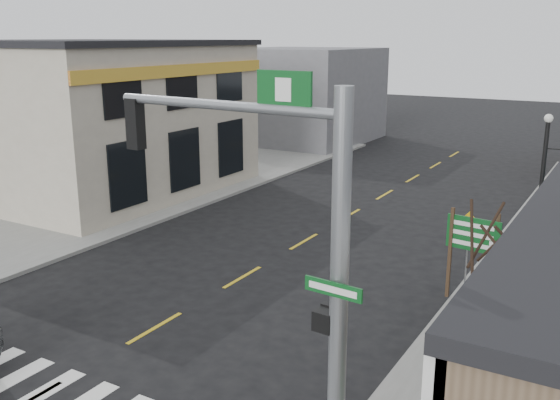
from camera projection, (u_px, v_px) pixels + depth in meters
The scene contains 12 objects.
sidewalk_left at pixel (137, 201), 27.73m from camera, with size 6.00×38.00×0.13m, color slate.
center_line at pixel (242, 277), 19.17m from camera, with size 0.12×56.00×0.01m, color gold.
crosswalk at pixel (38, 396), 12.83m from camera, with size 11.00×2.20×0.01m, color silver.
left_building at pixel (84, 118), 29.67m from camera, with size 12.00×12.00×6.80m, color #B6AD98.
bldg_distant_left at pixel (301, 95), 43.77m from camera, with size 9.00×10.00×6.40m, color slate.
traffic_signal_pole at pixel (296, 240), 9.98m from camera, with size 5.17×0.39×6.54m.
guide_sign at pixel (473, 243), 16.69m from camera, with size 1.47×0.13×2.58m.
fire_hydrant at pixel (471, 334), 14.45m from camera, with size 0.21×0.21×0.66m.
ped_crossing_sign at pixel (468, 238), 17.10m from camera, with size 0.95×0.07×2.45m.
lamp_post at pixel (544, 184), 18.26m from camera, with size 0.64×0.50×4.91m.
bare_tree at pixel (511, 225), 11.30m from camera, with size 2.38×2.38×4.75m.
shrub_back at pixel (522, 348), 13.76m from camera, with size 1.01×1.01×0.75m, color black.
Camera 1 is at (10.07, -6.89, 7.17)m, focal length 40.00 mm.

